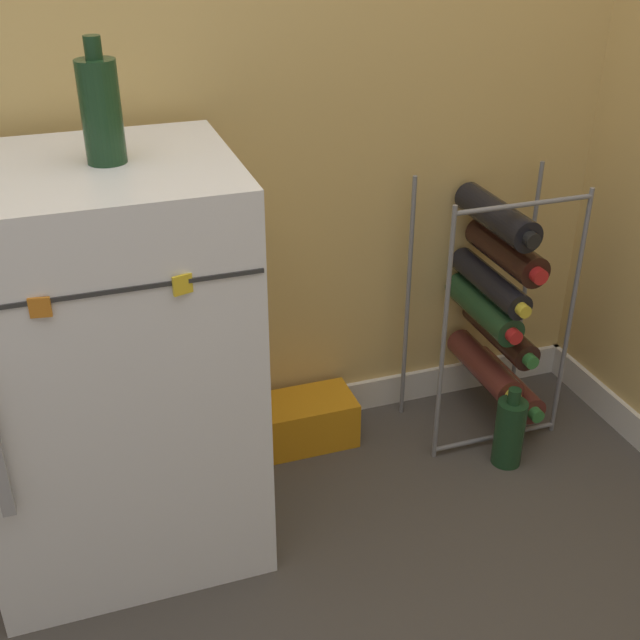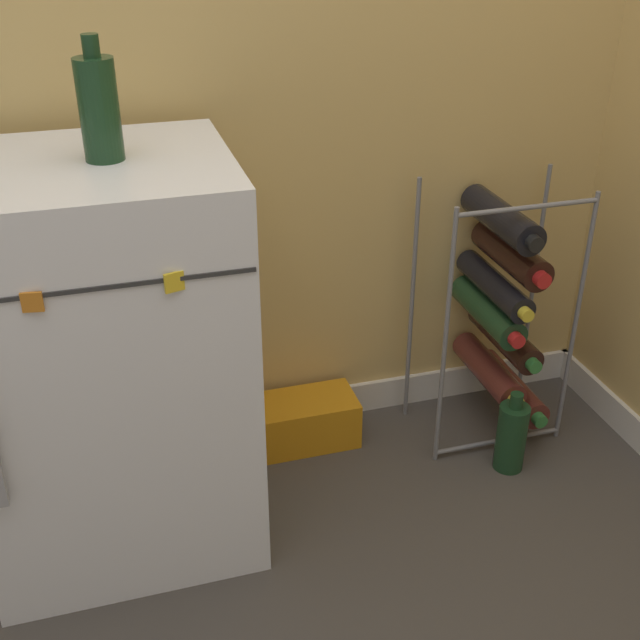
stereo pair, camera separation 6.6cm
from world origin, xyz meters
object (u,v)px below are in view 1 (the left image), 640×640
Objects in this scene: loose_bottle_floor at (509,431)px; fridge_top_bottle at (101,110)px; soda_box at (301,421)px; mini_fridge at (111,369)px; wine_rack at (495,308)px.

fridge_top_bottle is at bearing 175.86° from loose_bottle_floor.
loose_bottle_floor reaches higher than soda_box.
soda_box is (0.48, 0.19, -0.38)m from mini_fridge.
fridge_top_bottle is 1.28m from loose_bottle_floor.
wine_rack is at bearing 7.21° from fridge_top_bottle.
mini_fridge is at bearing -173.09° from wine_rack.
fridge_top_bottle reaches higher than loose_bottle_floor.
mini_fridge is 1.25× the size of wine_rack.
soda_box is 0.55m from loose_bottle_floor.
soda_box is at bearing 21.82° from mini_fridge.
mini_fridge reaches higher than loose_bottle_floor.
wine_rack reaches higher than loose_bottle_floor.
fridge_top_bottle is (0.05, 0.00, 0.54)m from mini_fridge.
loose_bottle_floor is (0.91, -0.07, -0.89)m from fridge_top_bottle.
fridge_top_bottle is (-0.95, -0.12, 0.62)m from wine_rack.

